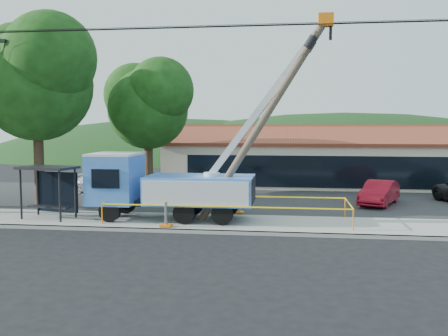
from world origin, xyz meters
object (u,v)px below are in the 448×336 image
Objects in this scene: leaning_pole at (268,113)px; bus_shelter at (50,180)px; car_red at (379,206)px; car_white at (101,194)px; utility_truck at (167,184)px; car_silver at (197,203)px.

leaning_pole reaches higher than bus_shelter.
bus_shelter is at bearing -135.74° from car_red.
car_white is (-17.63, 2.59, 0.00)m from car_red.
car_red is at bearing 45.72° from leaning_pole.
utility_truck is at bearing 176.93° from leaning_pole.
utility_truck is 4.00× the size of bus_shelter.
leaning_pole reaches higher than car_red.
car_red is 17.82m from car_white.
utility_truck is 12.60m from car_red.
leaning_pole is at bearing -111.29° from car_red.
utility_truck is at bearing -103.10° from car_silver.
bus_shelter is (-10.49, -0.19, -3.19)m from leaning_pole.
bus_shelter is 8.89m from car_silver.
bus_shelter reaches higher than car_silver.
car_silver is at bearing -155.69° from car_red.
car_silver is 1.17× the size of car_white.
utility_truck reaches higher than car_red.
bus_shelter is 0.68× the size of car_white.
utility_truck reaches higher than car_white.
bus_shelter is (-5.69, -0.45, 0.14)m from utility_truck.
car_silver is 7.61m from car_white.
car_red is (16.61, 6.46, -2.00)m from bus_shelter.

